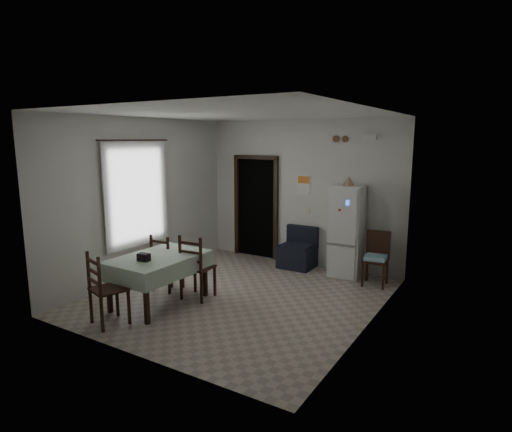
{
  "coord_description": "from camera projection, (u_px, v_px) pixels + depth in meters",
  "views": [
    {
      "loc": [
        3.67,
        -5.5,
        2.52
      ],
      "look_at": [
        0.0,
        0.5,
        1.25
      ],
      "focal_mm": 30.0,
      "sensor_mm": 36.0,
      "label": 1
    }
  ],
  "objects": [
    {
      "name": "ground",
      "position": [
        240.0,
        296.0,
        6.95
      ],
      "size": [
        4.5,
        4.5,
        0.0
      ],
      "primitive_type": "plane",
      "color": "#A99B8A",
      "rests_on": "ground"
    },
    {
      "name": "ceiling",
      "position": [
        239.0,
        113.0,
        6.43
      ],
      "size": [
        4.2,
        4.5,
        0.02
      ],
      "primitive_type": null,
      "color": "white",
      "rests_on": "ground"
    },
    {
      "name": "wall_back",
      "position": [
        301.0,
        193.0,
        8.58
      ],
      "size": [
        4.2,
        0.02,
        2.9
      ],
      "primitive_type": null,
      "color": "silver",
      "rests_on": "ground"
    },
    {
      "name": "wall_front",
      "position": [
        129.0,
        236.0,
        4.8
      ],
      "size": [
        4.2,
        0.02,
        2.9
      ],
      "primitive_type": null,
      "color": "silver",
      "rests_on": "ground"
    },
    {
      "name": "wall_left",
      "position": [
        143.0,
        199.0,
        7.77
      ],
      "size": [
        0.02,
        4.5,
        2.9
      ],
      "primitive_type": null,
      "color": "silver",
      "rests_on": "ground"
    },
    {
      "name": "wall_right",
      "position": [
        372.0,
        222.0,
        5.61
      ],
      "size": [
        0.02,
        4.5,
        2.9
      ],
      "primitive_type": null,
      "color": "silver",
      "rests_on": "ground"
    },
    {
      "name": "doorway",
      "position": [
        262.0,
        207.0,
        9.36
      ],
      "size": [
        1.06,
        0.52,
        2.22
      ],
      "color": "black",
      "rests_on": "ground"
    },
    {
      "name": "window_recess",
      "position": [
        133.0,
        194.0,
        7.61
      ],
      "size": [
        0.1,
        1.2,
        1.6
      ],
      "primitive_type": "cube",
      "color": "silver",
      "rests_on": "ground"
    },
    {
      "name": "curtain",
      "position": [
        137.0,
        195.0,
        7.55
      ],
      "size": [
        0.02,
        1.45,
        1.85
      ],
      "primitive_type": "cube",
      "color": "silver",
      "rests_on": "ground"
    },
    {
      "name": "curtain_rod",
      "position": [
        135.0,
        140.0,
        7.38
      ],
      "size": [
        0.02,
        1.6,
        0.02
      ],
      "primitive_type": "cylinder",
      "rotation": [
        1.57,
        0.0,
        0.0
      ],
      "color": "black",
      "rests_on": "ground"
    },
    {
      "name": "calendar",
      "position": [
        304.0,
        185.0,
        8.51
      ],
      "size": [
        0.28,
        0.02,
        0.4
      ],
      "primitive_type": "cube",
      "color": "white",
      "rests_on": "ground"
    },
    {
      "name": "calendar_image",
      "position": [
        304.0,
        180.0,
        8.49
      ],
      "size": [
        0.24,
        0.01,
        0.14
      ],
      "primitive_type": "cube",
      "color": "orange",
      "rests_on": "ground"
    },
    {
      "name": "light_switch",
      "position": [
        308.0,
        211.0,
        8.56
      ],
      "size": [
        0.08,
        0.02,
        0.12
      ],
      "primitive_type": "cube",
      "color": "beige",
      "rests_on": "ground"
    },
    {
      "name": "vent_left",
      "position": [
        336.0,
        139.0,
        8.02
      ],
      "size": [
        0.12,
        0.03,
        0.12
      ],
      "primitive_type": "cylinder",
      "rotation": [
        1.57,
        0.0,
        0.0
      ],
      "color": "brown",
      "rests_on": "ground"
    },
    {
      "name": "vent_right",
      "position": [
        345.0,
        139.0,
        7.93
      ],
      "size": [
        0.12,
        0.03,
        0.12
      ],
      "primitive_type": "cylinder",
      "rotation": [
        1.57,
        0.0,
        0.0
      ],
      "color": "brown",
      "rests_on": "ground"
    },
    {
      "name": "emergency_light",
      "position": [
        370.0,
        137.0,
        7.66
      ],
      "size": [
        0.25,
        0.07,
        0.09
      ],
      "primitive_type": "cube",
      "color": "white",
      "rests_on": "ground"
    },
    {
      "name": "fridge",
      "position": [
        347.0,
        231.0,
        7.86
      ],
      "size": [
        0.6,
        0.6,
        1.7
      ],
      "primitive_type": null,
      "rotation": [
        0.0,
        0.0,
        0.09
      ],
      "color": "white",
      "rests_on": "ground"
    },
    {
      "name": "tan_cone",
      "position": [
        349.0,
        181.0,
        7.65
      ],
      "size": [
        0.21,
        0.21,
        0.17
      ],
      "primitive_type": "cone",
      "rotation": [
        0.0,
        0.0,
        0.01
      ],
      "color": "tan",
      "rests_on": "fridge"
    },
    {
      "name": "navy_seat",
      "position": [
        297.0,
        248.0,
        8.46
      ],
      "size": [
        0.67,
        0.64,
        0.8
      ],
      "primitive_type": null,
      "rotation": [
        0.0,
        0.0,
        0.01
      ],
      "color": "black",
      "rests_on": "ground"
    },
    {
      "name": "corner_chair",
      "position": [
        376.0,
        259.0,
        7.39
      ],
      "size": [
        0.44,
        0.44,
        0.94
      ],
      "primitive_type": null,
      "rotation": [
        0.0,
        0.0,
        0.09
      ],
      "color": "black",
      "rests_on": "ground"
    },
    {
      "name": "dining_table",
      "position": [
        159.0,
        280.0,
        6.57
      ],
      "size": [
        0.98,
        1.48,
        0.77
      ],
      "primitive_type": null,
      "rotation": [
        0.0,
        0.0,
        -0.01
      ],
      "color": "#ABC3A6",
      "rests_on": "ground"
    },
    {
      "name": "black_bag",
      "position": [
        144.0,
        257.0,
        6.22
      ],
      "size": [
        0.19,
        0.13,
        0.12
      ],
      "primitive_type": "cube",
      "rotation": [
        0.0,
        0.0,
        0.12
      ],
      "color": "black",
      "rests_on": "dining_table"
    },
    {
      "name": "dining_chair_far_left",
      "position": [
        167.0,
        262.0,
        7.19
      ],
      "size": [
        0.43,
        0.43,
        0.96
      ],
      "primitive_type": null,
      "rotation": [
        0.0,
        0.0,
        3.19
      ],
      "color": "black",
      "rests_on": "ground"
    },
    {
      "name": "dining_chair_far_right",
      "position": [
        198.0,
        266.0,
        6.8
      ],
      "size": [
        0.48,
        0.48,
        1.05
      ],
      "primitive_type": null,
      "rotation": [
        0.0,
        0.0,
        3.22
      ],
      "color": "black",
      "rests_on": "ground"
    },
    {
      "name": "dining_chair_near_head",
      "position": [
        109.0,
        288.0,
        5.83
      ],
      "size": [
        0.55,
        0.55,
        1.03
      ],
      "primitive_type": null,
      "rotation": [
        0.0,
        0.0,
        2.85
      ],
      "color": "black",
      "rests_on": "ground"
    }
  ]
}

